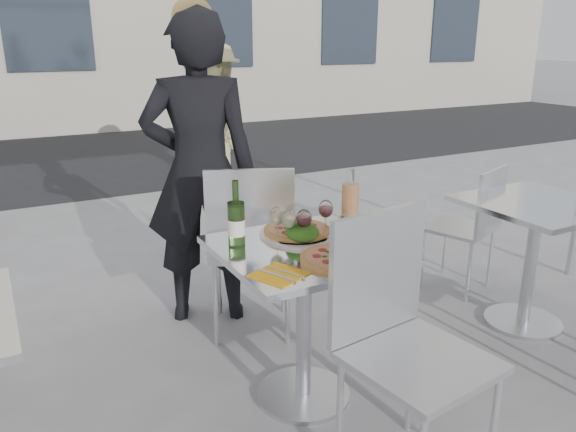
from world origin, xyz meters
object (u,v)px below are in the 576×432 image
wineglass_white_b (277,217)px  napkin_left (279,274)px  salad_plate (302,234)px  side_chair_rfar (473,219)px  wineglass_white_a (289,220)px  sugar_shaker (346,226)px  wineglass_red_a (304,220)px  main_table (304,292)px  wine_bottle (236,222)px  pedestrian_b (216,116)px  pizza_far (297,231)px  pizza_near (337,258)px  napkin_right (382,250)px  chair_far (250,238)px  wineglass_red_b (326,210)px  woman_diner (200,172)px  chair_near (399,326)px  carafe (350,205)px  side_table_right (534,238)px

wineglass_white_b → napkin_left: size_ratio=0.67×
salad_plate → napkin_left: salad_plate is taller
side_chair_rfar → wineglass_white_a: bearing=-4.9°
sugar_shaker → wineglass_red_a: bearing=175.0°
main_table → wine_bottle: 0.44m
pedestrian_b → pizza_far: (-1.09, -3.80, -0.03)m
sugar_shaker → wineglass_white_b: bearing=159.4°
pizza_far → pizza_near: bearing=-92.0°
wine_bottle → napkin_right: size_ratio=1.41×
wineglass_white_a → wineglass_red_a: size_ratio=1.00×
chair_far → sugar_shaker: 0.67m
chair_far → wineglass_red_b: (0.16, -0.50, 0.27)m
main_table → pedestrian_b: size_ratio=0.47×
woman_diner → side_chair_rfar: bearing=-175.7°
chair_near → wineglass_white_a: (-0.14, 0.60, 0.26)m
chair_near → wineglass_white_a: chair_near is taller
side_chair_rfar → pizza_far: size_ratio=2.46×
main_table → side_chair_rfar: bearing=17.8°
chair_near → carafe: carafe is taller
chair_far → sugar_shaker: (0.20, -0.60, 0.21)m
pedestrian_b → salad_plate: 4.06m
sugar_shaker → wineglass_red_a: wineglass_red_a is taller
wine_bottle → side_chair_rfar: bearing=11.1°
chair_near → wineglass_red_b: 0.71m
chair_far → wine_bottle: wine_bottle is taller
chair_near → salad_plate: 0.63m
side_table_right → wineglass_red_b: 1.36m
pizza_far → side_chair_rfar: bearing=12.6°
salad_plate → wineglass_red_a: 0.08m
side_table_right → chair_near: (-1.40, -0.53, 0.06)m
carafe → wineglass_white_b: 0.37m
wineglass_red_a → napkin_right: (0.25, -0.24, -0.11)m
pizza_near → wineglass_white_b: wineglass_white_b is taller
wineglass_white_b → wine_bottle: bearing=177.9°
pizza_near → napkin_right: bearing=-0.0°
wine_bottle → pizza_near: bearing=-49.0°
chair_near → pizza_near: 0.38m
napkin_right → sugar_shaker: bearing=89.8°
wine_bottle → napkin_left: (0.02, -0.36, -0.11)m
side_table_right → napkin_right: bearing=-171.0°
chair_far → pizza_near: bearing=115.1°
carafe → wineglass_white_b: carafe is taller
wineglass_white_a → chair_far: bearing=83.2°
wineglass_white_a → wineglass_red_b: bearing=13.5°
carafe → napkin_right: (-0.04, -0.31, -0.11)m
wine_bottle → wineglass_red_b: 0.44m
salad_plate → carafe: carafe is taller
carafe → side_chair_rfar: bearing=17.2°
wineglass_red_a → wineglass_red_b: same height
wine_bottle → napkin_left: 0.37m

